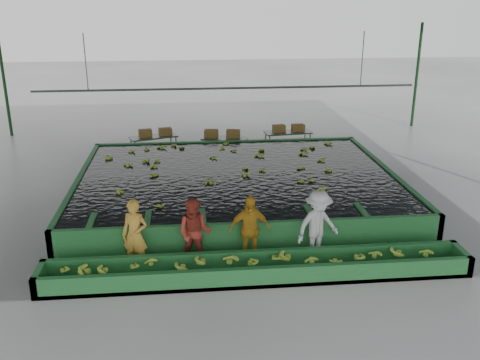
{
  "coord_description": "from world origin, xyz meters",
  "views": [
    {
      "loc": [
        -1.53,
        -14.52,
        6.28
      ],
      "look_at": [
        0.0,
        0.5,
        1.0
      ],
      "focal_mm": 40.0,
      "sensor_mm": 36.0,
      "label": 1
    }
  ],
  "objects": [
    {
      "name": "tank_water",
      "position": [
        0.0,
        1.5,
        0.85
      ],
      "size": [
        9.7,
        7.7,
        0.0
      ],
      "primitive_type": "cube",
      "color": "black",
      "rests_on": "flotation_tank"
    },
    {
      "name": "trough_bananas",
      "position": [
        0.0,
        -3.6,
        0.4
      ],
      "size": [
        9.51,
        0.63,
        0.13
      ],
      "primitive_type": null,
      "color": "#99C237",
      "rests_on": "sorting_trough"
    },
    {
      "name": "ground",
      "position": [
        0.0,
        0.0,
        0.0
      ],
      "size": [
        80.0,
        80.0,
        0.0
      ],
      "primitive_type": "plane",
      "color": "slate",
      "rests_on": "ground"
    },
    {
      "name": "packing_table_mid",
      "position": [
        -0.05,
        6.15,
        0.41
      ],
      "size": [
        1.94,
        1.21,
        0.82
      ],
      "primitive_type": null,
      "rotation": [
        0.0,
        0.0,
        -0.29
      ],
      "color": "#59605B",
      "rests_on": "ground"
    },
    {
      "name": "worker_d",
      "position": [
        1.58,
        -2.8,
        0.9
      ],
      "size": [
        1.33,
        1.04,
        1.8
      ],
      "primitive_type": "imported",
      "rotation": [
        0.0,
        0.0,
        0.36
      ],
      "color": "silver",
      "rests_on": "ground"
    },
    {
      "name": "box_stack_left",
      "position": [
        -2.81,
        6.65,
        0.85
      ],
      "size": [
        1.37,
        0.63,
        0.29
      ],
      "primitive_type": null,
      "rotation": [
        0.0,
        0.0,
        0.21
      ],
      "color": "brown",
      "rests_on": "packing_table_left"
    },
    {
      "name": "floating_bananas",
      "position": [
        0.0,
        2.3,
        0.85
      ],
      "size": [
        8.58,
        5.85,
        0.12
      ],
      "primitive_type": null,
      "color": "#99C237",
      "rests_on": "tank_water"
    },
    {
      "name": "sorting_trough",
      "position": [
        0.0,
        -3.6,
        0.25
      ],
      "size": [
        10.0,
        1.0,
        0.5
      ],
      "primitive_type": null,
      "color": "#257134",
      "rests_on": "ground"
    },
    {
      "name": "box_stack_right",
      "position": [
        2.65,
        6.73,
        0.87
      ],
      "size": [
        1.34,
        0.43,
        0.29
      ],
      "primitive_type": null,
      "rotation": [
        0.0,
        0.0,
        0.05
      ],
      "color": "brown",
      "rests_on": "packing_table_right"
    },
    {
      "name": "rail_hanger_left",
      "position": [
        -5.0,
        5.0,
        4.0
      ],
      "size": [
        0.04,
        0.04,
        2.0
      ],
      "primitive_type": "cylinder",
      "color": "#59605B",
      "rests_on": "shed_roof"
    },
    {
      "name": "box_stack_mid",
      "position": [
        -0.14,
        6.22,
        0.82
      ],
      "size": [
        1.47,
        0.57,
        0.31
      ],
      "primitive_type": null,
      "rotation": [
        0.0,
        0.0,
        -0.13
      ],
      "color": "brown",
      "rests_on": "packing_table_mid"
    },
    {
      "name": "cableway_rail",
      "position": [
        0.0,
        5.0,
        3.0
      ],
      "size": [
        0.08,
        0.08,
        14.0
      ],
      "primitive_type": "cylinder",
      "color": "#59605B",
      "rests_on": "shed_roof"
    },
    {
      "name": "worker_b",
      "position": [
        -1.43,
        -2.8,
        0.86
      ],
      "size": [
        0.97,
        0.84,
        1.71
      ],
      "primitive_type": "imported",
      "rotation": [
        0.0,
        0.0,
        -0.26
      ],
      "color": "#AA3829",
      "rests_on": "ground"
    },
    {
      "name": "shed_roof",
      "position": [
        0.0,
        0.0,
        5.0
      ],
      "size": [
        20.0,
        22.0,
        0.04
      ],
      "primitive_type": "cube",
      "color": "gray",
      "rests_on": "shed_posts"
    },
    {
      "name": "worker_c",
      "position": [
        -0.11,
        -2.8,
        0.87
      ],
      "size": [
        1.05,
        0.49,
        1.75
      ],
      "primitive_type": "imported",
      "rotation": [
        0.0,
        0.0,
        0.07
      ],
      "color": "gold",
      "rests_on": "ground"
    },
    {
      "name": "flotation_tank",
      "position": [
        0.0,
        1.5,
        0.45
      ],
      "size": [
        10.0,
        8.0,
        0.9
      ],
      "primitive_type": null,
      "color": "#257134",
      "rests_on": "ground"
    },
    {
      "name": "packing_table_right",
      "position": [
        2.63,
        6.72,
        0.44
      ],
      "size": [
        1.99,
        0.97,
        0.87
      ],
      "primitive_type": null,
      "rotation": [
        0.0,
        0.0,
        0.11
      ],
      "color": "#59605B",
      "rests_on": "ground"
    },
    {
      "name": "shed_posts",
      "position": [
        0.0,
        0.0,
        2.5
      ],
      "size": [
        20.0,
        22.0,
        5.0
      ],
      "primitive_type": null,
      "color": "#133515",
      "rests_on": "ground"
    },
    {
      "name": "rail_hanger_right",
      "position": [
        5.0,
        5.0,
        4.0
      ],
      "size": [
        0.04,
        0.04,
        2.0
      ],
      "primitive_type": "cylinder",
      "color": "#59605B",
      "rests_on": "shed_roof"
    },
    {
      "name": "worker_a",
      "position": [
        -2.84,
        -2.8,
        0.87
      ],
      "size": [
        0.74,
        0.6,
        1.74
      ],
      "primitive_type": "imported",
      "rotation": [
        0.0,
        0.0,
        -0.33
      ],
      "color": "gold",
      "rests_on": "ground"
    },
    {
      "name": "packing_table_left",
      "position": [
        -2.89,
        6.62,
        0.42
      ],
      "size": [
        2.01,
        1.34,
        0.85
      ],
      "primitive_type": null,
      "rotation": [
        0.0,
        0.0,
        0.35
      ],
      "color": "#59605B",
      "rests_on": "ground"
    }
  ]
}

